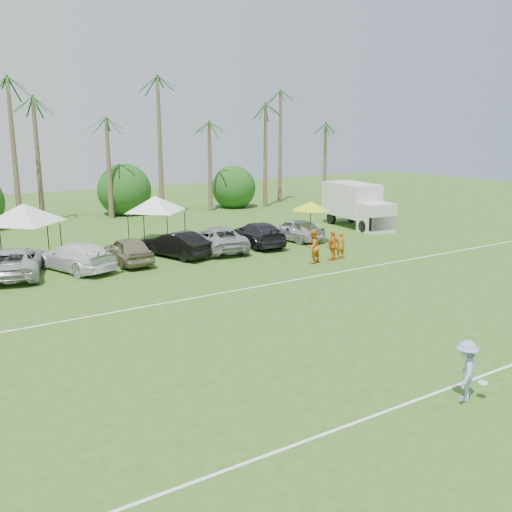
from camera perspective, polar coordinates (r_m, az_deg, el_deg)
ground at (r=15.35m, az=19.65°, el=-16.99°), size 120.00×120.00×0.00m
field_lines at (r=20.60m, az=1.70°, el=-8.30°), size 80.00×12.10×0.01m
palm_tree_5 at (r=47.09m, az=-19.96°, el=13.27°), size 2.40×2.40×9.90m
palm_tree_6 at (r=48.20m, az=-15.27°, el=14.58°), size 2.40×2.40×10.90m
palm_tree_7 at (r=49.62m, az=-10.76°, el=15.72°), size 2.40×2.40×11.90m
palm_tree_8 at (r=51.67m, az=-5.37°, el=12.90°), size 2.40×2.40×8.90m
palm_tree_9 at (r=54.17m, az=-0.56°, el=13.87°), size 2.40×2.40×9.90m
palm_tree_10 at (r=57.01m, az=3.84°, el=14.67°), size 2.40×2.40×10.90m
palm_tree_11 at (r=59.51m, az=7.06°, el=15.34°), size 2.40×2.40×11.90m
bush_tree_2 at (r=50.09m, az=-12.93°, el=6.11°), size 4.00×4.00×4.00m
bush_tree_3 at (r=54.28m, az=-2.91°, el=6.93°), size 4.00×4.00×4.00m
sideline_player_a at (r=32.83m, az=8.43°, el=1.08°), size 0.66×0.51×1.60m
sideline_player_b at (r=31.55m, az=5.70°, el=0.94°), size 1.03×0.87×1.88m
sideline_player_c at (r=32.31m, az=7.70°, el=1.01°), size 1.07×0.63×1.71m
box_truck at (r=43.40m, az=10.10°, el=5.13°), size 3.00×6.46×3.22m
canopy_tent_left at (r=34.00m, az=-22.31°, el=4.87°), size 4.70×4.70×3.81m
canopy_tent_right at (r=37.68m, az=-10.06°, el=5.93°), size 4.32×4.32×3.50m
market_umbrella at (r=36.82m, az=5.50°, el=5.01°), size 2.43×2.43×2.71m
frisbee_player at (r=17.01m, az=20.24°, el=-10.72°), size 1.29×1.18×1.74m
parked_car_2 at (r=31.22m, az=-22.90°, el=-0.54°), size 3.86×5.82×1.48m
parked_car_3 at (r=31.39m, az=-17.60°, el=-0.05°), size 3.65×5.52×1.48m
parked_car_4 at (r=32.22m, az=-12.66°, el=0.57°), size 1.84×4.39×1.48m
parked_car_5 at (r=33.31m, az=-8.03°, el=1.17°), size 2.94×4.77×1.48m
parked_car_6 at (r=34.78m, az=-3.88°, el=1.76°), size 3.34×5.68×1.48m
parked_car_7 at (r=36.20m, az=0.15°, el=2.23°), size 2.70×5.33×1.48m
parked_car_8 at (r=37.81m, az=3.83°, el=2.67°), size 2.57×4.62×1.48m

